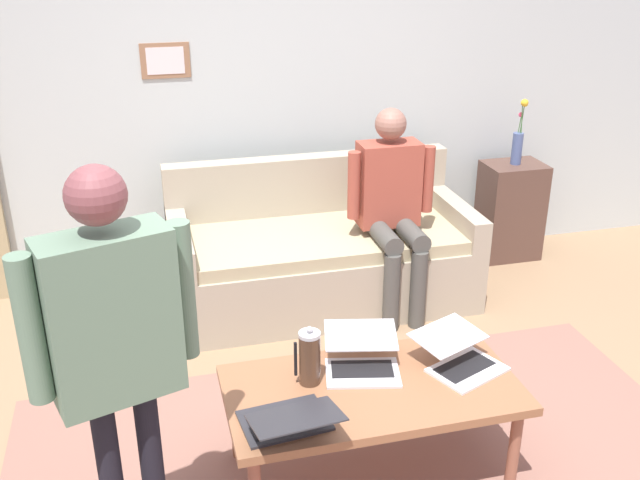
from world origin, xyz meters
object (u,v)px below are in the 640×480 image
at_px(coffee_table, 372,395).
at_px(laptop_center, 288,420).
at_px(french_press, 309,357).
at_px(person_seated, 392,201).
at_px(laptop_right, 460,357).
at_px(flower_vase, 518,141).
at_px(couch, 321,255).
at_px(laptop_left, 362,359).
at_px(side_shelf, 510,210).
at_px(person_standing, 114,337).

height_order(coffee_table, laptop_center, laptop_center).
xyz_separation_m(french_press, person_seated, (-0.85, -1.35, 0.14)).
height_order(laptop_right, french_press, french_press).
xyz_separation_m(laptop_right, french_press, (0.68, -0.05, 0.08)).
bearing_deg(flower_vase, couch, 11.67).
bearing_deg(couch, laptop_center, 71.87).
height_order(laptop_left, french_press, french_press).
relative_size(flower_vase, person_seated, 0.37).
height_order(french_press, flower_vase, flower_vase).
bearing_deg(flower_vase, person_seated, 25.65).
relative_size(laptop_center, laptop_right, 0.93).
bearing_deg(laptop_left, laptop_right, 167.17).
xyz_separation_m(flower_vase, person_seated, (1.12, 0.54, -0.15)).
bearing_deg(side_shelf, coffee_table, 49.21).
bearing_deg(laptop_left, french_press, 9.90).
relative_size(laptop_right, person_standing, 0.27).
xyz_separation_m(side_shelf, person_seated, (1.12, 0.54, 0.37)).
bearing_deg(coffee_table, laptop_left, -88.57).
bearing_deg(person_standing, laptop_right, -165.73).
xyz_separation_m(laptop_right, side_shelf, (-1.30, -1.95, -0.15)).
distance_m(laptop_left, person_standing, 1.22).
relative_size(side_shelf, person_seated, 0.55).
xyz_separation_m(laptop_left, person_seated, (-0.60, -1.31, 0.22)).
bearing_deg(person_seated, laptop_right, 82.91).
bearing_deg(french_press, laptop_center, 62.22).
xyz_separation_m(laptop_left, laptop_right, (-0.43, 0.10, 0.00)).
bearing_deg(laptop_left, laptop_center, 39.98).
distance_m(coffee_table, side_shelf, 2.63).
bearing_deg(person_seated, couch, -29.96).
xyz_separation_m(laptop_right, flower_vase, (-1.30, -1.95, 0.37)).
distance_m(couch, person_standing, 2.44).
relative_size(couch, french_press, 6.96).
distance_m(laptop_left, flower_vase, 2.55).
bearing_deg(person_standing, french_press, -150.93).
height_order(couch, laptop_left, couch).
bearing_deg(coffee_table, laptop_center, 25.80).
height_order(side_shelf, person_standing, person_standing).
height_order(laptop_center, french_press, french_press).
bearing_deg(coffee_table, french_press, -21.33).
bearing_deg(person_standing, laptop_left, -155.26).
bearing_deg(side_shelf, laptop_center, 45.82).
height_order(couch, side_shelf, couch).
relative_size(laptop_right, person_seated, 0.35).
distance_m(french_press, flower_vase, 2.75).
distance_m(laptop_right, flower_vase, 2.37).
xyz_separation_m(french_press, side_shelf, (-1.97, -1.89, -0.23)).
bearing_deg(laptop_center, coffee_table, -154.20).
xyz_separation_m(couch, coffee_table, (0.21, 1.68, 0.11)).
relative_size(french_press, person_seated, 0.21).
distance_m(couch, coffee_table, 1.69).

